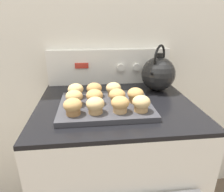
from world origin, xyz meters
The scene contains 16 objects.
wall_back centered at (0.00, 0.68, 1.20)m, with size 8.00×0.05×2.40m.
stove_range centered at (0.00, 0.34, 0.44)m, with size 0.72×0.67×0.88m.
control_panel centered at (0.00, 0.63, 0.99)m, with size 0.71×0.07×0.20m.
muffin_pan centered at (-0.05, 0.27, 0.90)m, with size 0.40×0.31×0.02m.
muffin_r0_c0 centered at (-0.18, 0.18, 0.94)m, with size 0.07×0.07×0.07m.
muffin_r0_c1 centered at (-0.10, 0.18, 0.94)m, with size 0.07×0.07×0.07m.
muffin_r0_c2 centered at (0.00, 0.18, 0.94)m, with size 0.07×0.07×0.07m.
muffin_r0_c3 centered at (0.08, 0.18, 0.94)m, with size 0.07×0.07×0.07m.
muffin_r1_c0 centered at (-0.18, 0.27, 0.94)m, with size 0.07×0.07×0.07m.
muffin_r1_c1 centered at (-0.10, 0.27, 0.94)m, with size 0.07×0.07×0.07m.
muffin_r1_c2 centered at (0.00, 0.27, 0.94)m, with size 0.07×0.07×0.07m.
muffin_r1_c3 centered at (0.08, 0.27, 0.94)m, with size 0.07×0.07×0.07m.
muffin_r2_c0 centered at (-0.18, 0.36, 0.94)m, with size 0.07×0.07×0.07m.
muffin_r2_c1 centered at (-0.10, 0.36, 0.94)m, with size 0.07×0.07×0.07m.
muffin_r2_c2 centered at (-0.01, 0.36, 0.94)m, with size 0.07×0.07×0.07m.
tea_kettle centered at (0.25, 0.47, 0.98)m, with size 0.18×0.19×0.24m.
Camera 1 is at (-0.11, -0.53, 1.26)m, focal length 32.00 mm.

